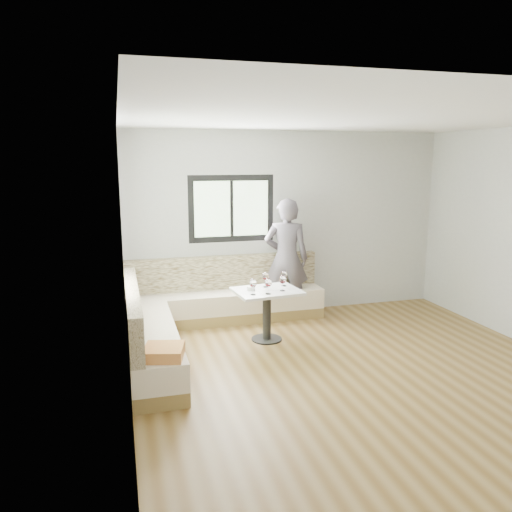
{
  "coord_description": "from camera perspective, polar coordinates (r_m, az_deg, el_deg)",
  "views": [
    {
      "loc": [
        -2.54,
        -4.77,
        2.37
      ],
      "look_at": [
        -0.82,
        1.4,
        1.13
      ],
      "focal_mm": 35.0,
      "sensor_mm": 36.0,
      "label": 1
    }
  ],
  "objects": [
    {
      "name": "person",
      "position": [
        7.52,
        3.49,
        -0.29
      ],
      "size": [
        0.77,
        0.63,
        1.81
      ],
      "primitive_type": "imported",
      "rotation": [
        0.0,
        0.0,
        2.79
      ],
      "color": "#4E474F",
      "rests_on": "ground"
    },
    {
      "name": "table",
      "position": [
        6.61,
        1.25,
        -5.34
      ],
      "size": [
        0.9,
        0.73,
        0.69
      ],
      "rotation": [
        0.0,
        0.0,
        0.11
      ],
      "color": "black",
      "rests_on": "ground"
    },
    {
      "name": "wine_glass_d",
      "position": [
        6.67,
        1.1,
        -2.38
      ],
      "size": [
        0.09,
        0.09,
        0.2
      ],
      "color": "white",
      "rests_on": "table"
    },
    {
      "name": "wine_glass_b",
      "position": [
        6.33,
        1.42,
        -3.12
      ],
      "size": [
        0.09,
        0.09,
        0.2
      ],
      "color": "white",
      "rests_on": "table"
    },
    {
      "name": "room",
      "position": [
        5.52,
        11.19,
        0.75
      ],
      "size": [
        5.01,
        5.01,
        2.81
      ],
      "color": "brown",
      "rests_on": "ground"
    },
    {
      "name": "banquette",
      "position": [
        6.77,
        -6.8,
        -6.63
      ],
      "size": [
        2.9,
        2.8,
        0.95
      ],
      "color": "olive",
      "rests_on": "ground"
    },
    {
      "name": "wine_glass_a",
      "position": [
        6.29,
        -0.33,
        -3.19
      ],
      "size": [
        0.09,
        0.09,
        0.2
      ],
      "color": "white",
      "rests_on": "table"
    },
    {
      "name": "olive_ramekin",
      "position": [
        6.57,
        -0.57,
        -3.68
      ],
      "size": [
        0.11,
        0.11,
        0.04
      ],
      "color": "white",
      "rests_on": "table"
    },
    {
      "name": "wine_glass_c",
      "position": [
        6.49,
        3.06,
        -2.77
      ],
      "size": [
        0.09,
        0.09,
        0.2
      ],
      "color": "white",
      "rests_on": "table"
    },
    {
      "name": "wine_glass_e",
      "position": [
        6.75,
        3.22,
        -2.25
      ],
      "size": [
        0.09,
        0.09,
        0.2
      ],
      "color": "white",
      "rests_on": "table"
    }
  ]
}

